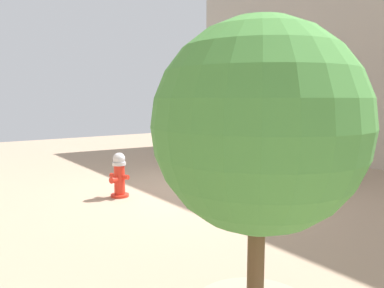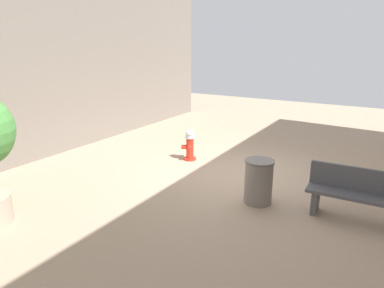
% 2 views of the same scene
% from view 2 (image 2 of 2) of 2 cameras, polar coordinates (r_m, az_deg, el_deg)
% --- Properties ---
extents(ground_plane, '(23.40, 23.40, 0.00)m').
position_cam_2_polar(ground_plane, '(8.46, 7.80, -5.06)').
color(ground_plane, tan).
extents(fire_hydrant, '(0.41, 0.42, 0.85)m').
position_cam_2_polar(fire_hydrant, '(9.31, -0.39, -0.12)').
color(fire_hydrant, red).
rests_on(fire_hydrant, ground_plane).
extents(bench_near, '(1.71, 0.48, 0.95)m').
position_cam_2_polar(bench_near, '(6.84, 25.84, -7.47)').
color(bench_near, '#4C4C51').
rests_on(bench_near, ground_plane).
extents(trash_bin, '(0.58, 0.58, 0.89)m').
position_cam_2_polar(trash_bin, '(6.94, 11.03, -6.14)').
color(trash_bin, slate).
rests_on(trash_bin, ground_plane).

